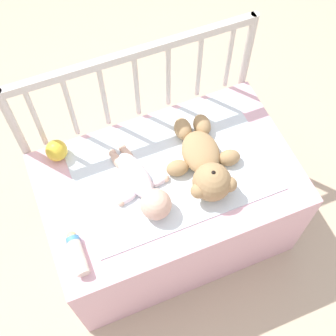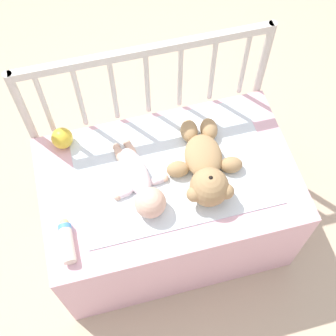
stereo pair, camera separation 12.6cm
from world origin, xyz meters
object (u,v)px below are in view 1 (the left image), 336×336
(teddy_bear, at_px, (205,164))
(toy_ball, at_px, (57,150))
(baby, at_px, (143,187))
(baby_bottle, at_px, (77,253))

(teddy_bear, bearing_deg, toy_ball, 150.99)
(baby, distance_m, baby_bottle, 0.36)
(teddy_bear, relative_size, baby_bottle, 2.43)
(baby_bottle, distance_m, toy_ball, 0.46)
(teddy_bear, height_order, baby_bottle, teddy_bear)
(baby, xyz_separation_m, toy_ball, (-0.27, 0.30, -0.00))
(teddy_bear, xyz_separation_m, toy_ball, (-0.54, 0.30, -0.01))
(baby_bottle, height_order, toy_ball, toy_ball)
(baby, bearing_deg, teddy_bear, -0.68)
(teddy_bear, bearing_deg, baby, 179.32)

